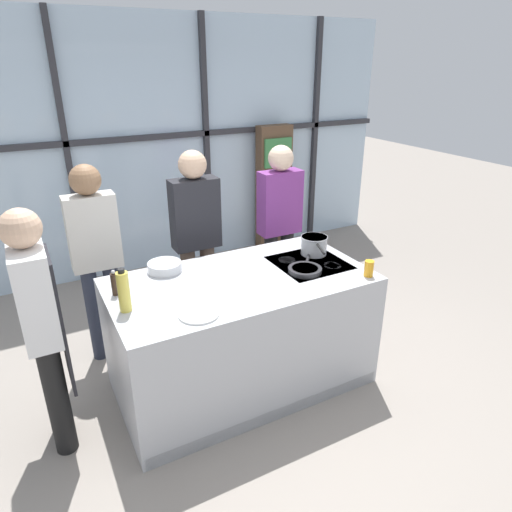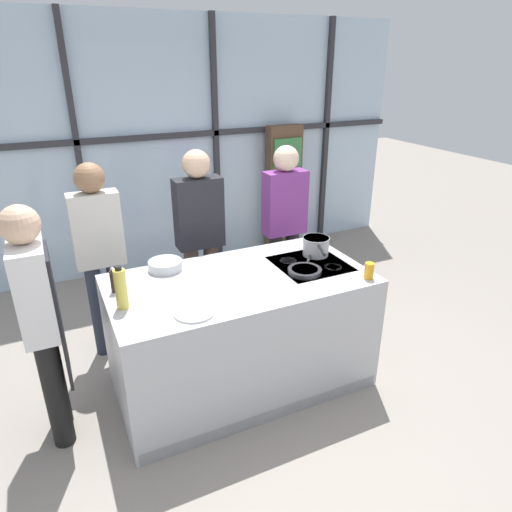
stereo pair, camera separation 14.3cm
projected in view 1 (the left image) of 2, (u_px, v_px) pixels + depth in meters
ground_plane at (242, 381)px, 3.60m from camera, size 18.00×18.00×0.00m
back_window_wall at (141, 150)px, 5.05m from camera, size 6.40×0.10×2.80m
bookshelf at (274, 189)px, 5.84m from camera, size 0.44×0.19×1.59m
demo_island at (242, 332)px, 3.42m from camera, size 1.85×0.99×0.90m
chef at (42, 321)px, 2.70m from camera, size 0.23×0.42×1.61m
spectator_far_left at (96, 252)px, 3.56m from camera, size 0.38×0.23×1.64m
spectator_center_left at (196, 233)px, 3.91m from camera, size 0.40×0.23×1.67m
spectator_center_right at (280, 220)px, 4.28m from camera, size 0.40×0.23×1.64m
frying_pan at (305, 269)px, 3.34m from camera, size 0.34×0.38×0.04m
saucepan at (314, 245)px, 3.61m from camera, size 0.21×0.38×0.15m
white_plate at (199, 314)px, 2.78m from camera, size 0.25×0.25×0.01m
mixing_bowl at (165, 267)px, 3.33m from camera, size 0.25×0.25×0.07m
oil_bottle at (124, 291)px, 2.78m from camera, size 0.07×0.07×0.29m
pepper_grinder at (115, 284)px, 2.99m from camera, size 0.05×0.05×0.18m
juice_glass_near at (369, 269)px, 3.25m from camera, size 0.07×0.07×0.12m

